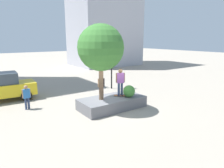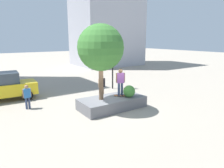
{
  "view_description": "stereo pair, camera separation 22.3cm",
  "coord_description": "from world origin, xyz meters",
  "px_view_note": "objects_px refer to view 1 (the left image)",
  "views": [
    {
      "loc": [
        -6.86,
        -10.34,
        4.41
      ],
      "look_at": [
        0.27,
        -0.04,
        1.6
      ],
      "focal_mm": 32.58,
      "sensor_mm": 36.0,
      "label": 1
    },
    {
      "loc": [
        -6.67,
        -10.47,
        4.41
      ],
      "look_at": [
        0.27,
        -0.04,
        1.6
      ],
      "focal_mm": 32.58,
      "sensor_mm": 36.0,
      "label": 2
    }
  ],
  "objects_px": {
    "passerby_with_bag": "(26,96)",
    "skateboarder": "(120,80)",
    "traffic_light_corner": "(112,57)",
    "skateboard": "(120,95)",
    "taxi_cab": "(1,87)",
    "plaza_tree": "(101,48)",
    "pedestrian_crossing": "(101,85)",
    "planter_ledge": "(112,103)"
  },
  "relations": [
    {
      "from": "passerby_with_bag",
      "to": "taxi_cab",
      "type": "bearing_deg",
      "value": 109.7
    },
    {
      "from": "plaza_tree",
      "to": "pedestrian_crossing",
      "type": "bearing_deg",
      "value": 58.39
    },
    {
      "from": "skateboarder",
      "to": "pedestrian_crossing",
      "type": "height_order",
      "value": "skateboarder"
    },
    {
      "from": "planter_ledge",
      "to": "passerby_with_bag",
      "type": "xyz_separation_m",
      "value": [
        -4.56,
        2.87,
        0.56
      ]
    },
    {
      "from": "plaza_tree",
      "to": "skateboarder",
      "type": "xyz_separation_m",
      "value": [
        1.38,
        -0.13,
        -2.09
      ]
    },
    {
      "from": "skateboarder",
      "to": "traffic_light_corner",
      "type": "relative_size",
      "value": 0.43
    },
    {
      "from": "taxi_cab",
      "to": "passerby_with_bag",
      "type": "bearing_deg",
      "value": -70.3
    },
    {
      "from": "planter_ledge",
      "to": "taxi_cab",
      "type": "height_order",
      "value": "taxi_cab"
    },
    {
      "from": "skateboarder",
      "to": "passerby_with_bag",
      "type": "relative_size",
      "value": 1.12
    },
    {
      "from": "planter_ledge",
      "to": "traffic_light_corner",
      "type": "distance_m",
      "value": 5.84
    },
    {
      "from": "plaza_tree",
      "to": "taxi_cab",
      "type": "relative_size",
      "value": 1.03
    },
    {
      "from": "skateboard",
      "to": "traffic_light_corner",
      "type": "xyz_separation_m",
      "value": [
        2.36,
        4.41,
        2.07
      ]
    },
    {
      "from": "skateboarder",
      "to": "traffic_light_corner",
      "type": "bearing_deg",
      "value": 61.89
    },
    {
      "from": "skateboard",
      "to": "taxi_cab",
      "type": "relative_size",
      "value": 0.17
    },
    {
      "from": "passerby_with_bag",
      "to": "pedestrian_crossing",
      "type": "height_order",
      "value": "pedestrian_crossing"
    },
    {
      "from": "skateboard",
      "to": "passerby_with_bag",
      "type": "xyz_separation_m",
      "value": [
        -5.18,
        2.91,
        0.15
      ]
    },
    {
      "from": "taxi_cab",
      "to": "skateboard",
      "type": "bearing_deg",
      "value": -43.15
    },
    {
      "from": "skateboard",
      "to": "pedestrian_crossing",
      "type": "xyz_separation_m",
      "value": [
        0.04,
        2.44,
        0.26
      ]
    },
    {
      "from": "taxi_cab",
      "to": "traffic_light_corner",
      "type": "relative_size",
      "value": 1.08
    },
    {
      "from": "taxi_cab",
      "to": "passerby_with_bag",
      "type": "height_order",
      "value": "taxi_cab"
    },
    {
      "from": "plaza_tree",
      "to": "traffic_light_corner",
      "type": "xyz_separation_m",
      "value": [
        3.73,
        4.29,
        -1.04
      ]
    },
    {
      "from": "skateboard",
      "to": "pedestrian_crossing",
      "type": "relative_size",
      "value": 0.42
    },
    {
      "from": "traffic_light_corner",
      "to": "passerby_with_bag",
      "type": "bearing_deg",
      "value": -168.75
    },
    {
      "from": "passerby_with_bag",
      "to": "skateboard",
      "type": "bearing_deg",
      "value": -29.34
    },
    {
      "from": "skateboard",
      "to": "pedestrian_crossing",
      "type": "height_order",
      "value": "pedestrian_crossing"
    },
    {
      "from": "skateboarder",
      "to": "skateboard",
      "type": "bearing_deg",
      "value": -3.58
    },
    {
      "from": "skateboarder",
      "to": "pedestrian_crossing",
      "type": "xyz_separation_m",
      "value": [
        0.04,
        2.44,
        -0.77
      ]
    },
    {
      "from": "planter_ledge",
      "to": "pedestrian_crossing",
      "type": "xyz_separation_m",
      "value": [
        0.67,
        2.39,
        0.67
      ]
    },
    {
      "from": "planter_ledge",
      "to": "skateboard",
      "type": "relative_size",
      "value": 5.63
    },
    {
      "from": "skateboard",
      "to": "taxi_cab",
      "type": "height_order",
      "value": "taxi_cab"
    },
    {
      "from": "skateboard",
      "to": "pedestrian_crossing",
      "type": "bearing_deg",
      "value": 88.96
    },
    {
      "from": "planter_ledge",
      "to": "plaza_tree",
      "type": "distance_m",
      "value": 3.6
    },
    {
      "from": "taxi_cab",
      "to": "plaza_tree",
      "type": "bearing_deg",
      "value": -49.63
    },
    {
      "from": "pedestrian_crossing",
      "to": "skateboarder",
      "type": "bearing_deg",
      "value": -91.04
    },
    {
      "from": "plaza_tree",
      "to": "passerby_with_bag",
      "type": "bearing_deg",
      "value": 143.83
    },
    {
      "from": "skateboarder",
      "to": "passerby_with_bag",
      "type": "xyz_separation_m",
      "value": [
        -5.18,
        2.91,
        -0.88
      ]
    },
    {
      "from": "planter_ledge",
      "to": "skateboard",
      "type": "height_order",
      "value": "skateboard"
    },
    {
      "from": "passerby_with_bag",
      "to": "pedestrian_crossing",
      "type": "distance_m",
      "value": 5.25
    },
    {
      "from": "passerby_with_bag",
      "to": "skateboarder",
      "type": "bearing_deg",
      "value": -29.34
    },
    {
      "from": "traffic_light_corner",
      "to": "pedestrian_crossing",
      "type": "bearing_deg",
      "value": -139.46
    },
    {
      "from": "passerby_with_bag",
      "to": "pedestrian_crossing",
      "type": "relative_size",
      "value": 0.89
    },
    {
      "from": "skateboard",
      "to": "passerby_with_bag",
      "type": "relative_size",
      "value": 0.47
    }
  ]
}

